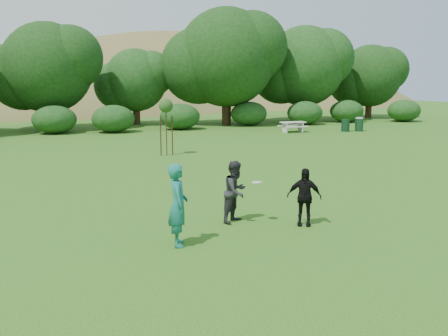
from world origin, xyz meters
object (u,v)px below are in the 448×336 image
at_px(trash_can_near, 345,125).
at_px(trash_can_lidded, 359,124).
at_px(player_grey, 236,192).
at_px(picnic_table, 293,125).
at_px(sapling, 166,107).
at_px(player_teal, 178,205).
at_px(player_black, 304,197).

distance_m(trash_can_near, trash_can_lidded, 1.10).
relative_size(player_grey, picnic_table, 0.93).
distance_m(trash_can_near, sapling, 16.69).
height_order(player_grey, sapling, sapling).
relative_size(player_teal, player_grey, 1.15).
bearing_deg(sapling, player_black, -89.17).
bearing_deg(picnic_table, player_grey, -122.86).
relative_size(player_grey, sapling, 0.59).
relative_size(player_black, trash_can_near, 1.71).
bearing_deg(player_teal, player_grey, -45.06).
bearing_deg(sapling, player_grey, -96.29).
height_order(player_grey, trash_can_lidded, player_grey).
height_order(player_grey, trash_can_near, player_grey).
relative_size(player_grey, trash_can_near, 1.86).
height_order(trash_can_near, sapling, sapling).
xyz_separation_m(sapling, picnic_table, (11.41, 7.49, -1.90)).
bearing_deg(player_grey, picnic_table, 22.55).
height_order(player_teal, picnic_table, player_teal).
relative_size(player_black, picnic_table, 0.85).
height_order(trash_can_near, picnic_table, trash_can_near).
distance_m(player_grey, trash_can_near, 25.06).
xyz_separation_m(player_grey, picnic_table, (12.76, 19.76, -0.32)).
xyz_separation_m(player_teal, trash_can_lidded, (19.67, 19.92, -0.42)).
bearing_deg(player_grey, trash_can_lidded, 11.87).
height_order(trash_can_near, trash_can_lidded, trash_can_lidded).
xyz_separation_m(player_grey, player_black, (1.54, -0.96, -0.07)).
height_order(player_teal, sapling, sapling).
bearing_deg(player_black, player_grey, -179.31).
relative_size(player_grey, player_black, 1.09).
relative_size(picnic_table, trash_can_lidded, 1.71).
distance_m(player_teal, sapling, 14.06).
xyz_separation_m(trash_can_near, trash_can_lidded, (1.08, -0.17, 0.09)).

